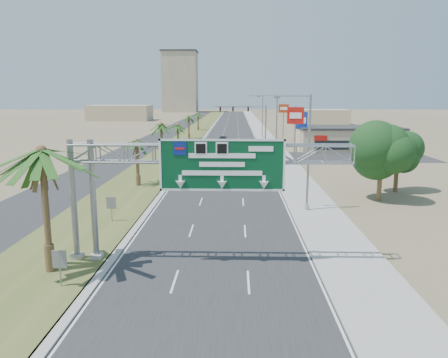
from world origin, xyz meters
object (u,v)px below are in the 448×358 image
(car_mid_lane, at_px, (237,165))
(pole_sign_red_near, at_px, (295,119))
(car_far, at_px, (222,141))
(pole_sign_red_far, at_px, (284,111))
(car_right_lane, at_px, (243,144))
(store_building, at_px, (348,139))
(sign_gantry, at_px, (195,163))
(palm_near, at_px, (41,152))
(signal_mast, at_px, (255,121))
(pole_sign_blue, at_px, (302,122))
(car_left_lane, at_px, (181,171))

(car_mid_lane, bearing_deg, pole_sign_red_near, 32.67)
(car_far, xyz_separation_m, pole_sign_red_far, (13.14, 5.76, 5.77))
(car_mid_lane, relative_size, pole_sign_red_far, 0.49)
(car_right_lane, xyz_separation_m, car_far, (-4.23, 6.55, -0.09))
(store_building, bearing_deg, pole_sign_red_far, 124.85)
(car_mid_lane, bearing_deg, store_building, 49.42)
(pole_sign_red_near, bearing_deg, car_far, 113.10)
(car_mid_lane, bearing_deg, pole_sign_red_far, 76.54)
(sign_gantry, relative_size, car_right_lane, 2.96)
(car_far, bearing_deg, palm_near, -90.08)
(store_building, xyz_separation_m, car_mid_lane, (-20.50, -22.54, -1.33))
(signal_mast, relative_size, pole_sign_blue, 1.42)
(car_far, bearing_deg, pole_sign_red_far, 30.12)
(store_building, distance_m, pole_sign_blue, 9.95)
(sign_gantry, xyz_separation_m, store_building, (23.06, 56.07, -4.06))
(palm_near, relative_size, car_mid_lane, 2.07)
(signal_mast, bearing_deg, store_building, -19.54)
(car_mid_lane, distance_m, pole_sign_red_far, 39.21)
(car_right_lane, bearing_deg, sign_gantry, -86.29)
(car_mid_lane, relative_size, pole_sign_blue, 0.56)
(store_building, bearing_deg, car_left_lane, -134.52)
(car_right_lane, relative_size, car_far, 1.18)
(pole_sign_red_near, bearing_deg, pole_sign_red_far, 86.86)
(signal_mast, distance_m, pole_sign_red_near, 24.02)
(sign_gantry, xyz_separation_m, car_far, (-0.44, 65.20, -5.36))
(signal_mast, distance_m, car_right_lane, 5.84)
(store_building, distance_m, car_right_lane, 19.48)
(signal_mast, bearing_deg, palm_near, -102.66)
(car_mid_lane, xyz_separation_m, pole_sign_blue, (11.50, 19.84, 4.60))
(car_left_lane, height_order, car_mid_lane, car_left_lane)
(car_mid_lane, bearing_deg, signal_mast, 84.36)
(pole_sign_red_near, distance_m, pole_sign_red_far, 32.46)
(sign_gantry, bearing_deg, car_right_lane, 86.31)
(store_building, bearing_deg, car_mid_lane, -132.28)
(palm_near, relative_size, car_right_lane, 1.48)
(car_left_lane, bearing_deg, car_far, 80.47)
(car_right_lane, bearing_deg, car_left_lane, -97.67)
(pole_sign_red_far, bearing_deg, sign_gantry, -100.15)
(store_building, bearing_deg, palm_near, -118.28)
(pole_sign_red_near, xyz_separation_m, pole_sign_blue, (3.14, 14.83, -1.33))
(car_left_lane, xyz_separation_m, car_mid_lane, (7.00, 5.42, -0.02))
(car_far, xyz_separation_m, pole_sign_blue, (14.51, -11.82, 4.57))
(pole_sign_blue, xyz_separation_m, pole_sign_red_far, (-1.36, 17.58, 1.20))
(car_right_lane, bearing_deg, palm_near, -93.73)
(car_right_lane, bearing_deg, car_mid_lane, -85.38)
(pole_sign_red_far, bearing_deg, pole_sign_blue, -85.57)
(signal_mast, bearing_deg, sign_gantry, -95.74)
(palm_near, bearing_deg, pole_sign_red_far, 74.04)
(car_left_lane, bearing_deg, pole_sign_blue, 50.41)
(car_mid_lane, xyz_separation_m, pole_sign_red_near, (8.36, 5.02, 5.93))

